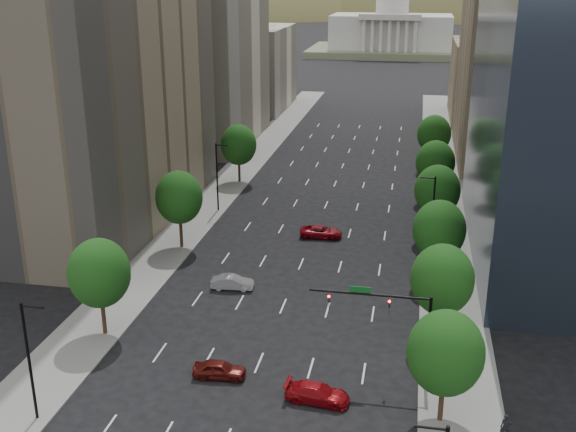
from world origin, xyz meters
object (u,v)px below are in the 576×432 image
Objects in this scene: car_maroon at (219,369)px; car_silver at (232,282)px; capitol at (391,31)px; traffic_signal at (396,316)px; car_red_far at (321,232)px; car_red_near at (317,393)px.

car_maroon is 0.97× the size of car_silver.
capitol reaches higher than car_maroon.
traffic_signal is 0.15× the size of capitol.
traffic_signal is at bearing -164.78° from car_red_far.
traffic_signal is 21.03m from car_silver.
capitol is 14.37× the size of car_silver.
car_maroon is at bearing -174.10° from car_silver.
capitol is at bearing -3.21° from car_red_far.
car_maroon reaches higher than car_red_near.
car_silver is (-3.09, 15.30, -0.00)m from car_maroon.
traffic_signal is at bearing -87.26° from capitol.
car_red_near reaches higher than car_red_far.
traffic_signal is at bearing -133.83° from car_silver.
traffic_signal is 1.85× the size of car_red_far.
capitol is at bearing 92.74° from traffic_signal.
traffic_signal reaches higher than car_red_far.
traffic_signal is 219.99m from capitol.
car_red_near is 32.72m from car_red_far.
capitol is 14.77× the size of car_maroon.
car_silver reaches higher than car_red_far.
capitol reaches higher than car_silver.
car_silver is at bearing 37.50° from car_red_near.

